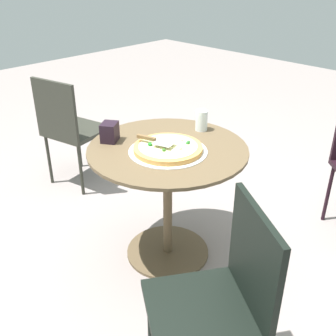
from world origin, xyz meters
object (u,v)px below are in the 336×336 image
object	(u,v)px
drinking_cup	(201,120)
napkin_dispenser	(110,132)
pizza_server	(155,140)
pizza_on_tray	(168,149)
patio_chair_far	(69,125)
patio_chair_corner	(221,296)
patio_table	(168,180)

from	to	relation	value
drinking_cup	napkin_dispenser	size ratio (longest dim) A/B	1.13
pizza_server	drinking_cup	size ratio (longest dim) A/B	1.81
pizza_on_tray	pizza_server	xyz separation A→B (m)	(0.06, 0.04, 0.04)
pizza_on_tray	napkin_dispenser	distance (m)	0.35
patio_chair_far	pizza_on_tray	bearing A→B (deg)	174.19
pizza_server	drinking_cup	distance (m)	0.38
pizza_server	patio_chair_far	distance (m)	1.14
pizza_on_tray	patio_chair_corner	xyz separation A→B (m)	(-0.71, 0.44, -0.21)
pizza_server	drinking_cup	world-z (taller)	drinking_cup
pizza_server	patio_chair_corner	xyz separation A→B (m)	(-0.78, 0.41, -0.25)
patio_chair_corner	pizza_server	bearing A→B (deg)	-27.78
pizza_on_tray	napkin_dispenser	world-z (taller)	napkin_dispenser
patio_table	pizza_on_tray	size ratio (longest dim) A/B	2.08
pizza_on_tray	pizza_server	bearing A→B (deg)	29.15
patio_table	drinking_cup	bearing A→B (deg)	-84.50
napkin_dispenser	patio_chair_far	size ratio (longest dim) A/B	0.12
drinking_cup	pizza_server	bearing A→B (deg)	90.43
patio_table	drinking_cup	xyz separation A→B (m)	(0.03, -0.31, 0.26)
pizza_server	napkin_dispenser	size ratio (longest dim) A/B	2.06
drinking_cup	patio_chair_far	xyz separation A→B (m)	(1.09, 0.23, -0.27)
patio_table	patio_chair_far	world-z (taller)	patio_chair_far
pizza_server	patio_table	bearing A→B (deg)	-111.42
drinking_cup	patio_chair_far	world-z (taller)	patio_chair_far
pizza_on_tray	drinking_cup	world-z (taller)	drinking_cup
pizza_on_tray	pizza_server	distance (m)	0.08
patio_table	patio_chair_corner	size ratio (longest dim) A/B	0.99
pizza_on_tray	patio_chair_corner	world-z (taller)	patio_chair_corner
napkin_dispenser	patio_chair_far	world-z (taller)	patio_chair_far
drinking_cup	patio_chair_corner	bearing A→B (deg)	134.70
napkin_dispenser	patio_chair_corner	bearing A→B (deg)	-140.63
drinking_cup	pizza_on_tray	bearing A→B (deg)	100.93
pizza_server	napkin_dispenser	distance (m)	0.27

